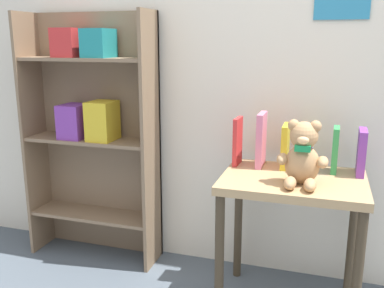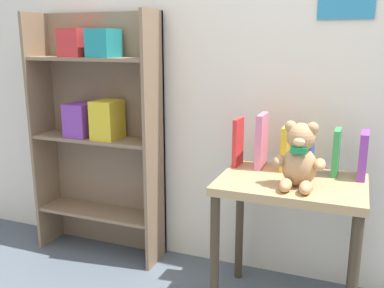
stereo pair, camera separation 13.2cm
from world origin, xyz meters
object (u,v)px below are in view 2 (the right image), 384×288
object	(u,v)px
teddy_bear	(299,158)
book_standing_yellow	(286,148)
book_standing_blue	(310,151)
book_standing_purple	(363,155)
display_table	(290,203)
book_standing_green	(336,152)
bookshelf_side	(99,123)
book_standing_pink	(262,141)
book_standing_red	(238,142)

from	to	relation	value
teddy_bear	book_standing_yellow	size ratio (longest dim) A/B	1.33
book_standing_blue	book_standing_purple	world-z (taller)	book_standing_purple
display_table	book_standing_green	world-z (taller)	book_standing_green
display_table	book_standing_green	bearing A→B (deg)	40.42
bookshelf_side	book_standing_green	world-z (taller)	bookshelf_side
book_standing_pink	book_standing_green	size ratio (longest dim) A/B	1.23
teddy_bear	book_standing_pink	world-z (taller)	teddy_bear
book_standing_yellow	book_standing_pink	bearing A→B (deg)	-172.32
teddy_bear	book_standing_yellow	xyz separation A→B (m)	(-0.09, 0.24, -0.02)
book_standing_red	book_standing_purple	distance (m)	0.55
bookshelf_side	book_standing_yellow	xyz separation A→B (m)	(1.05, -0.07, -0.03)
display_table	teddy_bear	bearing A→B (deg)	-66.43
display_table	book_standing_green	distance (m)	0.30
book_standing_red	book_standing_pink	world-z (taller)	book_standing_pink
book_standing_red	book_standing_blue	world-z (taller)	book_standing_red
book_standing_red	book_standing_green	world-z (taller)	book_standing_red
bookshelf_side	book_standing_pink	size ratio (longest dim) A/B	5.38
book_standing_yellow	book_standing_red	bearing A→B (deg)	-174.07
book_standing_purple	book_standing_green	bearing A→B (deg)	-177.80
book_standing_blue	book_standing_pink	bearing A→B (deg)	179.81
bookshelf_side	book_standing_green	distance (m)	1.27
book_standing_red	book_standing_blue	size ratio (longest dim) A/B	1.15
book_standing_purple	book_standing_pink	bearing A→B (deg)	-177.71
display_table	book_standing_red	world-z (taller)	book_standing_red
book_standing_yellow	book_standing_green	bearing A→B (deg)	-3.47
book_standing_green	book_standing_red	bearing A→B (deg)	-176.95
teddy_bear	book_standing_blue	distance (m)	0.22
bookshelf_side	book_standing_pink	xyz separation A→B (m)	(0.94, -0.08, -0.00)
book_standing_green	book_standing_purple	bearing A→B (deg)	1.95
bookshelf_side	book_standing_green	bearing A→B (deg)	-3.68
teddy_bear	book_standing_red	world-z (taller)	teddy_bear
book_standing_blue	teddy_bear	bearing A→B (deg)	-94.43
display_table	book_standing_green	size ratio (longest dim) A/B	3.08
book_standing_red	book_standing_yellow	xyz separation A→B (m)	(0.22, 0.02, -0.01)
display_table	book_standing_pink	size ratio (longest dim) A/B	2.50
book_standing_yellow	book_standing_purple	size ratio (longest dim) A/B	1.00
teddy_bear	book_standing_yellow	bearing A→B (deg)	111.14
display_table	book_standing_red	bearing A→B (deg)	154.87
book_standing_red	book_standing_blue	xyz separation A→B (m)	(0.33, 0.01, -0.01)
book_standing_yellow	book_standing_green	size ratio (longest dim) A/B	0.98
bookshelf_side	book_standing_yellow	distance (m)	1.05
book_standing_red	book_standing_pink	xyz separation A→B (m)	(0.11, 0.01, 0.01)
book_standing_red	book_standing_yellow	size ratio (longest dim) A/B	1.12
book_standing_yellow	book_standing_green	world-z (taller)	book_standing_green
display_table	book_standing_blue	world-z (taller)	book_standing_blue
book_standing_red	book_standing_pink	size ratio (longest dim) A/B	0.89
bookshelf_side	book_standing_purple	world-z (taller)	bookshelf_side
teddy_bear	book_standing_purple	bearing A→B (deg)	43.08
bookshelf_side	display_table	distance (m)	1.15
teddy_bear	book_standing_purple	size ratio (longest dim) A/B	1.34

